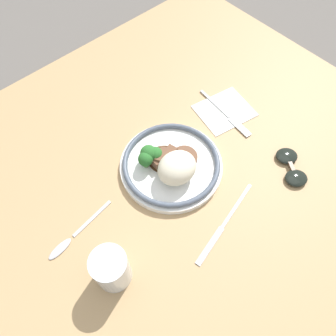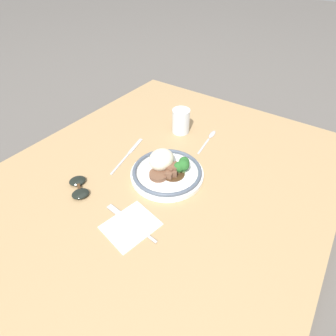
{
  "view_description": "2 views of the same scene",
  "coord_description": "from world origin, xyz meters",
  "px_view_note": "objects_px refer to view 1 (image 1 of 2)",
  "views": [
    {
      "loc": [
        0.25,
        0.27,
        0.68
      ],
      "look_at": [
        0.01,
        0.0,
        0.08
      ],
      "focal_mm": 35.0,
      "sensor_mm": 36.0,
      "label": 1
    },
    {
      "loc": [
        -0.51,
        -0.36,
        0.61
      ],
      "look_at": [
        0.0,
        -0.01,
        0.06
      ],
      "focal_mm": 28.0,
      "sensor_mm": 36.0,
      "label": 2
    }
  ],
  "objects_px": {
    "spoon": "(68,241)",
    "fork": "(229,117)",
    "knife": "(223,225)",
    "plate": "(171,164)",
    "juice_glass": "(112,270)",
    "sunglasses": "(291,167)"
  },
  "relations": [
    {
      "from": "spoon",
      "to": "fork",
      "type": "bearing_deg",
      "value": 173.05
    },
    {
      "from": "knife",
      "to": "plate",
      "type": "bearing_deg",
      "value": -105.98
    },
    {
      "from": "juice_glass",
      "to": "knife",
      "type": "distance_m",
      "value": 0.24
    },
    {
      "from": "juice_glass",
      "to": "spoon",
      "type": "distance_m",
      "value": 0.12
    },
    {
      "from": "fork",
      "to": "knife",
      "type": "relative_size",
      "value": 0.86
    },
    {
      "from": "spoon",
      "to": "plate",
      "type": "bearing_deg",
      "value": 170.13
    },
    {
      "from": "plate",
      "to": "spoon",
      "type": "distance_m",
      "value": 0.27
    },
    {
      "from": "juice_glass",
      "to": "spoon",
      "type": "relative_size",
      "value": 0.57
    },
    {
      "from": "knife",
      "to": "sunglasses",
      "type": "bearing_deg",
      "value": 165.33
    },
    {
      "from": "plate",
      "to": "fork",
      "type": "bearing_deg",
      "value": -176.27
    },
    {
      "from": "juice_glass",
      "to": "sunglasses",
      "type": "distance_m",
      "value": 0.45
    },
    {
      "from": "juice_glass",
      "to": "fork",
      "type": "relative_size",
      "value": 0.51
    },
    {
      "from": "juice_glass",
      "to": "spoon",
      "type": "bearing_deg",
      "value": -75.68
    },
    {
      "from": "plate",
      "to": "knife",
      "type": "height_order",
      "value": "plate"
    },
    {
      "from": "fork",
      "to": "juice_glass",
      "type": "bearing_deg",
      "value": -69.84
    },
    {
      "from": "plate",
      "to": "knife",
      "type": "xyz_separation_m",
      "value": [
        0.01,
        0.17,
        -0.02
      ]
    },
    {
      "from": "plate",
      "to": "spoon",
      "type": "relative_size",
      "value": 1.4
    },
    {
      "from": "fork",
      "to": "sunglasses",
      "type": "relative_size",
      "value": 1.61
    },
    {
      "from": "knife",
      "to": "spoon",
      "type": "xyz_separation_m",
      "value": [
        0.26,
        -0.19,
        0.0
      ]
    },
    {
      "from": "fork",
      "to": "plate",
      "type": "bearing_deg",
      "value": -80.59
    },
    {
      "from": "juice_glass",
      "to": "knife",
      "type": "relative_size",
      "value": 0.44
    },
    {
      "from": "fork",
      "to": "sunglasses",
      "type": "xyz_separation_m",
      "value": [
        0.01,
        0.19,
        0.0
      ]
    }
  ]
}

